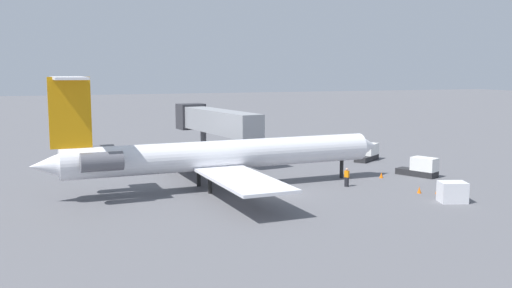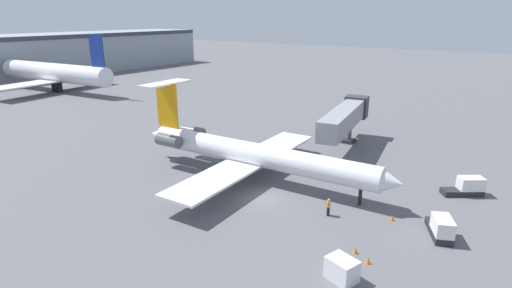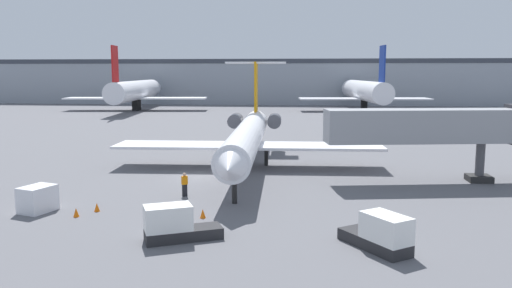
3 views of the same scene
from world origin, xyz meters
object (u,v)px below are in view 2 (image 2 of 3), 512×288
baggage_tug_lead (467,187)px  traffic_cone_near (368,260)px  regional_jet (248,152)px  ground_crew_marshaller (328,207)px  traffic_cone_far (356,250)px  traffic_cone_mid (392,218)px  baggage_tug_trailing (441,228)px  jet_bridge (346,117)px  cargo_container_uld (342,269)px  parked_airliner_west_mid (55,73)px

baggage_tug_lead → traffic_cone_near: 17.99m
regional_jet → ground_crew_marshaller: 12.03m
regional_jet → traffic_cone_near: 19.31m
traffic_cone_near → traffic_cone_far: size_ratio=1.00×
baggage_tug_lead → traffic_cone_mid: bearing=155.1°
traffic_cone_near → traffic_cone_mid: bearing=4.1°
baggage_tug_lead → baggage_tug_trailing: (-10.43, 0.44, 0.00)m
jet_bridge → cargo_container_uld: jet_bridge is taller
traffic_cone_near → traffic_cone_mid: same height
baggage_tug_trailing → cargo_container_uld: 10.95m
traffic_cone_far → baggage_tug_lead: bearing=-17.5°
cargo_container_uld → baggage_tug_trailing: bearing=-23.9°
traffic_cone_far → baggage_tug_trailing: bearing=-37.4°
traffic_cone_near → traffic_cone_far: 1.49m
regional_jet → cargo_container_uld: size_ratio=13.09×
baggage_tug_trailing → traffic_cone_mid: baggage_tug_trailing is taller
regional_jet → traffic_cone_mid: size_ratio=58.16×
traffic_cone_mid → regional_jet: bearing=87.2°
regional_jet → parked_airliner_west_mid: (17.96, 69.35, 1.43)m
baggage_tug_lead → baggage_tug_trailing: size_ratio=0.96×
cargo_container_uld → traffic_cone_far: (3.67, 0.41, -0.54)m
baggage_tug_lead → traffic_cone_far: 17.60m
baggage_tug_lead → traffic_cone_far: size_ratio=7.39×
jet_bridge → cargo_container_uld: size_ratio=7.24×
cargo_container_uld → parked_airliner_west_mid: (29.38, 85.58, 3.68)m
regional_jet → jet_bridge: bearing=-15.7°
baggage_tug_lead → cargo_container_uld: 21.02m
jet_bridge → traffic_cone_mid: 21.42m
jet_bridge → traffic_cone_far: (-24.24, -11.19, -4.17)m
ground_crew_marshaller → parked_airliner_west_mid: size_ratio=0.05×
regional_jet → parked_airliner_west_mid: 71.65m
cargo_container_uld → traffic_cone_near: (2.91, -0.87, -0.54)m
regional_jet → traffic_cone_mid: 16.81m
regional_jet → jet_bridge: 17.19m
cargo_container_uld → parked_airliner_west_mid: 90.56m
traffic_cone_mid → traffic_cone_far: 6.98m
cargo_container_uld → regional_jet: bearing=54.9°
ground_crew_marshaller → cargo_container_uld: ground_crew_marshaller is taller
cargo_container_uld → traffic_cone_far: size_ratio=4.44×
ground_crew_marshaller → baggage_tug_lead: bearing=-38.5°
ground_crew_marshaller → traffic_cone_mid: size_ratio=3.07×
baggage_tug_lead → cargo_container_uld: size_ratio=1.66×
regional_jet → traffic_cone_near: size_ratio=58.16×
baggage_tug_trailing → cargo_container_uld: bearing=156.1°
traffic_cone_near → cargo_container_uld: bearing=163.3°
baggage_tug_lead → traffic_cone_mid: baggage_tug_lead is taller
jet_bridge → baggage_tug_lead: jet_bridge is taller
jet_bridge → baggage_tug_lead: 18.46m
jet_bridge → parked_airliner_west_mid: 74.00m
ground_crew_marshaller → traffic_cone_far: (-4.55, -4.44, -0.58)m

